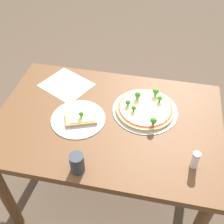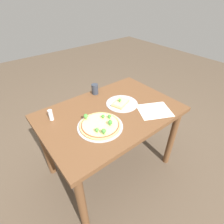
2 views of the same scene
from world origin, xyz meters
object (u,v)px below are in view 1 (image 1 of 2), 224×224
drinking_cup (77,163)px  condiment_shaker (195,160)px  pizza_tray_whole (145,109)px  pizza_tray_slice (80,118)px  dining_table (108,133)px

drinking_cup → condiment_shaker: 0.49m
pizza_tray_whole → pizza_tray_slice: bearing=-158.0°
dining_table → condiment_shaker: bearing=-25.3°
pizza_tray_slice → condiment_shaker: size_ratio=3.13×
dining_table → drinking_cup: 0.36m
pizza_tray_slice → condiment_shaker: 0.58m
dining_table → pizza_tray_slice: pizza_tray_slice is taller
drinking_cup → pizza_tray_slice: bearing=104.9°
drinking_cup → condiment_shaker: size_ratio=1.10×
pizza_tray_slice → drinking_cup: 0.30m
pizza_tray_slice → drinking_cup: (0.08, -0.29, 0.04)m
pizza_tray_slice → drinking_cup: size_ratio=2.85×
pizza_tray_whole → pizza_tray_slice: 0.34m
condiment_shaker → pizza_tray_slice: bearing=163.0°
dining_table → condiment_shaker: 0.49m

